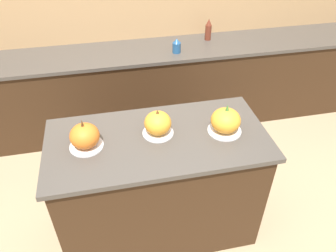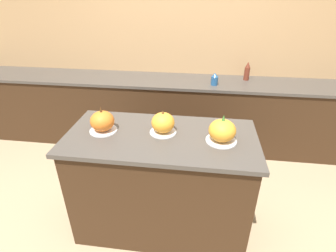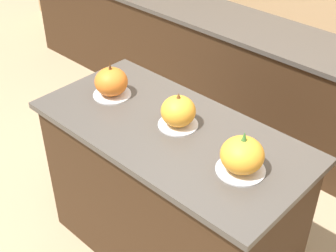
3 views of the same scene
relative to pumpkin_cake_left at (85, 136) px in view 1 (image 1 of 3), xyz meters
name	(u,v)px [view 1 (image 1 of 3)]	position (x,y,z in m)	size (l,w,h in m)	color
ground_plane	(160,225)	(0.46, -0.01, -1.04)	(12.00, 12.00, 0.00)	tan
wall_back	(126,8)	(0.46, 1.76, 0.21)	(8.00, 0.06, 2.50)	tan
kitchen_island	(159,186)	(0.46, -0.01, -0.56)	(1.48, 0.73, 0.95)	#382314
back_counter	(135,90)	(0.46, 1.43, -0.58)	(6.00, 0.60, 0.92)	#382314
pumpkin_cake_left	(85,136)	(0.00, 0.00, 0.00)	(0.22, 0.22, 0.21)	silver
pumpkin_cake_center	(158,124)	(0.47, 0.04, 0.00)	(0.21, 0.21, 0.19)	silver
pumpkin_cake_right	(226,121)	(0.92, -0.03, 0.00)	(0.23, 0.23, 0.22)	silver
bottle_tall	(208,30)	(1.30, 1.56, -0.01)	(0.07, 0.07, 0.23)	maroon
bottle_short	(177,46)	(0.90, 1.32, -0.05)	(0.08, 0.08, 0.15)	#235184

